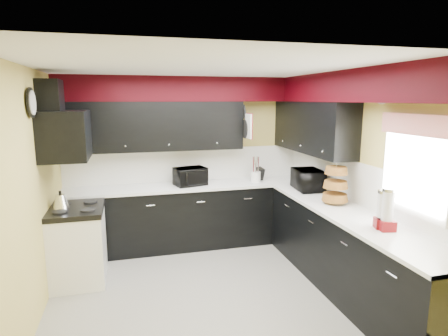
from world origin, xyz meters
name	(u,v)px	position (x,y,z in m)	size (l,w,h in m)	color
ground	(214,294)	(0.00, 0.00, 0.00)	(3.60, 3.60, 0.00)	gray
wall_back	(186,161)	(0.00, 1.80, 1.25)	(3.60, 0.06, 2.50)	#E0C666
wall_right	(359,178)	(1.80, 0.00, 1.25)	(0.06, 3.60, 2.50)	#E0C666
wall_left	(30,198)	(-1.80, 0.00, 1.25)	(0.06, 3.60, 2.50)	#E0C666
ceiling	(212,68)	(0.00, 0.00, 2.50)	(3.60, 3.60, 0.06)	white
cab_back	(191,216)	(0.00, 1.50, 0.45)	(3.60, 0.60, 0.90)	black
cab_right	(347,253)	(1.50, -0.30, 0.45)	(0.60, 3.00, 0.90)	black
counter_back	(190,186)	(0.00, 1.50, 0.92)	(3.62, 0.64, 0.04)	white
counter_right	(349,214)	(1.50, -0.30, 0.92)	(0.64, 3.02, 0.04)	white
splash_back	(187,165)	(0.00, 1.79, 1.19)	(3.60, 0.02, 0.50)	white
splash_right	(358,183)	(1.79, 0.00, 1.19)	(0.02, 3.60, 0.50)	white
upper_back	(153,126)	(-0.50, 1.62, 1.80)	(2.60, 0.35, 0.70)	black
upper_right	(312,127)	(1.62, 0.90, 1.80)	(0.35, 1.80, 0.70)	black
soffit_back	(187,89)	(0.00, 1.62, 2.33)	(3.60, 0.36, 0.35)	black
soffit_right	(361,86)	(1.62, -0.18, 2.33)	(0.36, 3.24, 0.35)	black
stove	(79,246)	(-1.50, 0.75, 0.43)	(0.60, 0.75, 0.86)	white
cooktop	(76,210)	(-1.50, 0.75, 0.89)	(0.62, 0.77, 0.06)	black
hood	(66,135)	(-1.55, 0.75, 1.78)	(0.50, 0.78, 0.55)	black
hood_duct	(50,98)	(-1.68, 0.75, 2.20)	(0.24, 0.40, 0.40)	black
window	(416,167)	(1.79, -0.90, 1.55)	(0.03, 0.86, 0.96)	white
valance	(415,125)	(1.73, -0.90, 1.95)	(0.04, 0.88, 0.20)	red
pan_top	(243,112)	(0.82, 1.55, 2.00)	(0.03, 0.22, 0.40)	black
pan_mid	(245,129)	(0.82, 1.42, 1.75)	(0.03, 0.28, 0.46)	black
pan_low	(240,130)	(0.82, 1.68, 1.72)	(0.03, 0.24, 0.42)	black
cut_board	(248,126)	(0.83, 1.30, 1.80)	(0.03, 0.26, 0.35)	white
baskets	(336,184)	(1.52, 0.05, 1.18)	(0.27, 0.27, 0.50)	brown
clock	(31,103)	(-1.77, 0.25, 2.15)	(0.03, 0.30, 0.30)	black
deco_plate	(382,93)	(1.77, -0.35, 2.25)	(0.03, 0.24, 0.24)	white
toaster_oven	(191,176)	(0.00, 1.47, 1.07)	(0.44, 0.37, 0.26)	black
microwave	(308,180)	(1.54, 0.77, 1.08)	(0.51, 0.35, 0.28)	black
utensil_crock	(256,177)	(1.01, 1.45, 1.02)	(0.15, 0.15, 0.16)	white
knife_block	(259,174)	(1.10, 1.54, 1.04)	(0.09, 0.12, 0.20)	black
kettle	(61,201)	(-1.66, 0.77, 1.00)	(0.18, 0.18, 0.16)	silver
dispenser_a	(387,211)	(1.50, -0.91, 1.13)	(0.14, 0.14, 0.39)	maroon
dispenser_b	(382,211)	(1.49, -0.84, 1.11)	(0.13, 0.13, 0.34)	maroon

